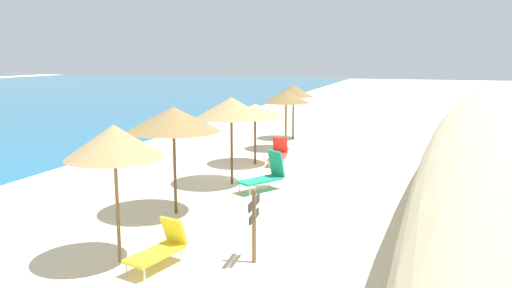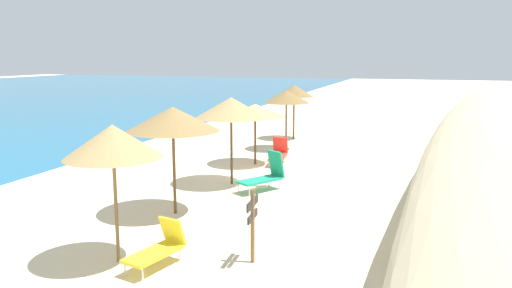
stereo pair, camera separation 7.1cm
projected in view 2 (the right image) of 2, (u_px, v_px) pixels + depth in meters
The scene contains 11 objects.
ground_plane at pixel (266, 172), 19.03m from camera, with size 160.00×160.00×0.00m, color beige.
beach_umbrella_0 at pixel (113, 142), 10.28m from camera, with size 2.03×2.03×2.96m.
beach_umbrella_1 at pixel (173, 119), 13.56m from camera, with size 2.56×2.56×2.99m.
beach_umbrella_2 at pixel (231, 108), 16.80m from camera, with size 2.44×2.44×2.98m.
beach_umbrella_3 at pixel (255, 111), 19.98m from camera, with size 2.42×2.42×2.45m.
beach_umbrella_4 at pixel (286, 97), 23.19m from camera, with size 2.16×2.16×2.77m.
beach_umbrella_5 at pixel (294, 91), 26.19m from camera, with size 2.07×2.07×2.84m.
lounge_chair_0 at pixel (265, 175), 16.35m from camera, with size 1.68×1.38×1.27m.
lounge_chair_1 at pixel (159, 247), 10.42m from camera, with size 1.49×0.88×0.95m.
lounge_chair_2 at pixel (279, 153), 20.34m from camera, with size 1.62×0.80×1.06m.
wooden_signpost at pixel (253, 219), 10.52m from camera, with size 0.84×0.10×1.60m.
Camera 2 is at (-17.70, -5.58, 4.35)m, focal length 35.13 mm.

